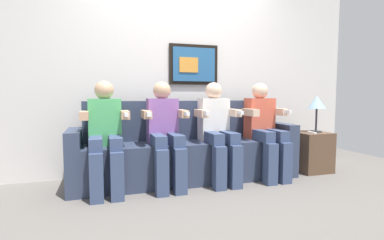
{
  "coord_description": "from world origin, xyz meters",
  "views": [
    {
      "loc": [
        -0.94,
        -2.82,
        0.96
      ],
      "look_at": [
        0.0,
        0.15,
        0.7
      ],
      "focal_mm": 27.34,
      "sensor_mm": 36.0,
      "label": 1
    }
  ],
  "objects_px": {
    "person_rightmost": "(265,126)",
    "spare_remote_on_table": "(312,133)",
    "person_right_center": "(217,128)",
    "person_left_center": "(165,130)",
    "couch": "(187,153)",
    "person_leftmost": "(105,132)",
    "side_table_right": "(311,152)",
    "table_lamp": "(317,104)"
  },
  "relations": [
    {
      "from": "person_leftmost",
      "to": "side_table_right",
      "type": "relative_size",
      "value": 2.22
    },
    {
      "from": "person_left_center",
      "to": "person_right_center",
      "type": "height_order",
      "value": "same"
    },
    {
      "from": "couch",
      "to": "person_right_center",
      "type": "height_order",
      "value": "person_right_center"
    },
    {
      "from": "person_left_center",
      "to": "side_table_right",
      "type": "distance_m",
      "value": 1.95
    },
    {
      "from": "person_rightmost",
      "to": "spare_remote_on_table",
      "type": "relative_size",
      "value": 8.54
    },
    {
      "from": "person_right_center",
      "to": "spare_remote_on_table",
      "type": "bearing_deg",
      "value": -1.87
    },
    {
      "from": "couch",
      "to": "spare_remote_on_table",
      "type": "bearing_deg",
      "value": -7.8
    },
    {
      "from": "side_table_right",
      "to": "person_leftmost",
      "type": "bearing_deg",
      "value": -178.6
    },
    {
      "from": "person_leftmost",
      "to": "spare_remote_on_table",
      "type": "distance_m",
      "value": 2.42
    },
    {
      "from": "person_left_center",
      "to": "couch",
      "type": "bearing_deg",
      "value": 29.6
    },
    {
      "from": "person_leftmost",
      "to": "person_left_center",
      "type": "distance_m",
      "value": 0.59
    },
    {
      "from": "person_left_center",
      "to": "side_table_right",
      "type": "height_order",
      "value": "person_left_center"
    },
    {
      "from": "side_table_right",
      "to": "couch",
      "type": "bearing_deg",
      "value": 176.19
    },
    {
      "from": "table_lamp",
      "to": "couch",
      "type": "bearing_deg",
      "value": 175.7
    },
    {
      "from": "couch",
      "to": "person_leftmost",
      "type": "distance_m",
      "value": 0.95
    },
    {
      "from": "person_leftmost",
      "to": "person_rightmost",
      "type": "bearing_deg",
      "value": 0.0
    },
    {
      "from": "person_left_center",
      "to": "spare_remote_on_table",
      "type": "relative_size",
      "value": 8.54
    },
    {
      "from": "side_table_right",
      "to": "table_lamp",
      "type": "distance_m",
      "value": 0.61
    },
    {
      "from": "person_rightmost",
      "to": "couch",
      "type": "bearing_deg",
      "value": 169.31
    },
    {
      "from": "spare_remote_on_table",
      "to": "couch",
      "type": "bearing_deg",
      "value": 172.2
    },
    {
      "from": "couch",
      "to": "table_lamp",
      "type": "height_order",
      "value": "table_lamp"
    },
    {
      "from": "person_rightmost",
      "to": "side_table_right",
      "type": "bearing_deg",
      "value": 4.84
    },
    {
      "from": "person_right_center",
      "to": "person_left_center",
      "type": "bearing_deg",
      "value": 180.0
    },
    {
      "from": "couch",
      "to": "person_right_center",
      "type": "distance_m",
      "value": 0.45
    },
    {
      "from": "couch",
      "to": "side_table_right",
      "type": "distance_m",
      "value": 1.62
    },
    {
      "from": "spare_remote_on_table",
      "to": "side_table_right",
      "type": "bearing_deg",
      "value": 50.1
    },
    {
      "from": "couch",
      "to": "person_leftmost",
      "type": "xyz_separation_m",
      "value": [
        -0.89,
        -0.17,
        0.29
      ]
    },
    {
      "from": "spare_remote_on_table",
      "to": "person_rightmost",
      "type": "bearing_deg",
      "value": 176.34
    },
    {
      "from": "couch",
      "to": "spare_remote_on_table",
      "type": "height_order",
      "value": "couch"
    },
    {
      "from": "table_lamp",
      "to": "person_left_center",
      "type": "bearing_deg",
      "value": -178.7
    },
    {
      "from": "person_leftmost",
      "to": "side_table_right",
      "type": "distance_m",
      "value": 2.53
    },
    {
      "from": "couch",
      "to": "table_lamp",
      "type": "bearing_deg",
      "value": -4.3
    },
    {
      "from": "person_right_center",
      "to": "spare_remote_on_table",
      "type": "distance_m",
      "value": 1.24
    },
    {
      "from": "person_left_center",
      "to": "side_table_right",
      "type": "bearing_deg",
      "value": 1.84
    },
    {
      "from": "person_rightmost",
      "to": "table_lamp",
      "type": "height_order",
      "value": "person_rightmost"
    },
    {
      "from": "person_right_center",
      "to": "table_lamp",
      "type": "height_order",
      "value": "person_right_center"
    },
    {
      "from": "person_left_center",
      "to": "spare_remote_on_table",
      "type": "distance_m",
      "value": 1.83
    },
    {
      "from": "person_left_center",
      "to": "person_rightmost",
      "type": "relative_size",
      "value": 1.0
    },
    {
      "from": "spare_remote_on_table",
      "to": "person_right_center",
      "type": "bearing_deg",
      "value": 178.13
    },
    {
      "from": "person_left_center",
      "to": "side_table_right",
      "type": "relative_size",
      "value": 2.22
    },
    {
      "from": "person_right_center",
      "to": "side_table_right",
      "type": "bearing_deg",
      "value": 2.68
    },
    {
      "from": "person_right_center",
      "to": "table_lamp",
      "type": "xyz_separation_m",
      "value": [
        1.36,
        0.04,
        0.25
      ]
    }
  ]
}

